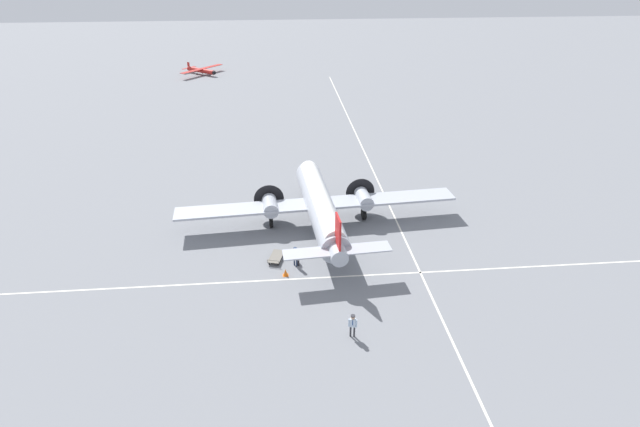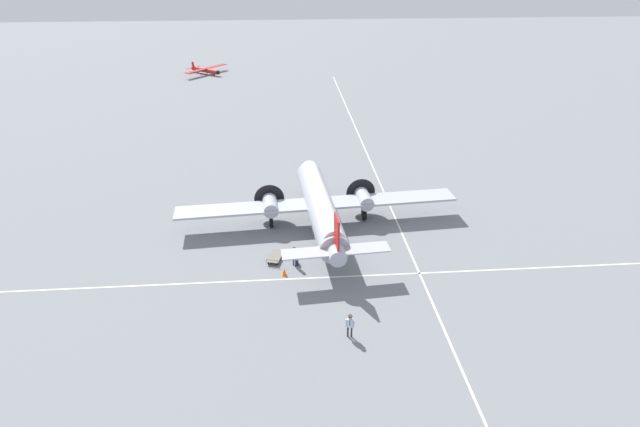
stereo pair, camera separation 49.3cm
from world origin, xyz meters
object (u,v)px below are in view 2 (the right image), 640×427
baggage_cart (275,256)px  traffic_cone (284,272)px  airliner_main (319,203)px  crew_foreground (350,324)px  suitcase_near_door (297,262)px  light_aircraft_distant (206,70)px  passenger_boarding (294,254)px

baggage_cart → traffic_cone: (-2.30, -0.70, -0.00)m
airliner_main → crew_foreground: (-14.72, -0.87, -1.33)m
suitcase_near_door → light_aircraft_distant: 71.69m
airliner_main → passenger_boarding: size_ratio=15.30×
baggage_cart → light_aircraft_distant: size_ratio=0.25×
airliner_main → light_aircraft_distant: airliner_main is taller
suitcase_near_door → traffic_cone: size_ratio=0.94×
passenger_boarding → crew_foreground: bearing=152.1°
suitcase_near_door → light_aircraft_distant: size_ratio=0.06×
suitcase_near_door → baggage_cart: 1.96m
light_aircraft_distant → crew_foreground: bearing=-37.0°
suitcase_near_door → light_aircraft_distant: light_aircraft_distant is taller
crew_foreground → baggage_cart: bearing=-49.1°
crew_foreground → baggage_cart: 10.78m
traffic_cone → baggage_cart: bearing=16.9°
crew_foreground → traffic_cone: 8.43m
passenger_boarding → suitcase_near_door: passenger_boarding is taller
airliner_main → suitcase_near_door: (-6.01, 2.23, -2.17)m
crew_foreground → passenger_boarding: (8.58, 3.33, -0.04)m
crew_foreground → light_aircraft_distant: 80.87m
crew_foreground → passenger_boarding: bearing=-54.8°
suitcase_near_door → traffic_cone: (-1.42, 1.05, 0.02)m
crew_foreground → light_aircraft_distant: bearing=-62.4°
airliner_main → traffic_cone: (-7.43, 3.29, -2.16)m
crew_foreground → suitcase_near_door: (8.70, 3.11, -0.84)m
baggage_cart → airliner_main: bearing=-21.7°
baggage_cart → light_aircraft_distant: 70.45m
airliner_main → baggage_cart: 6.84m
airliner_main → traffic_cone: bearing=151.8°
passenger_boarding → baggage_cart: bearing=7.5°
baggage_cart → traffic_cone: bearing=-147.0°
airliner_main → baggage_cart: airliner_main is taller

